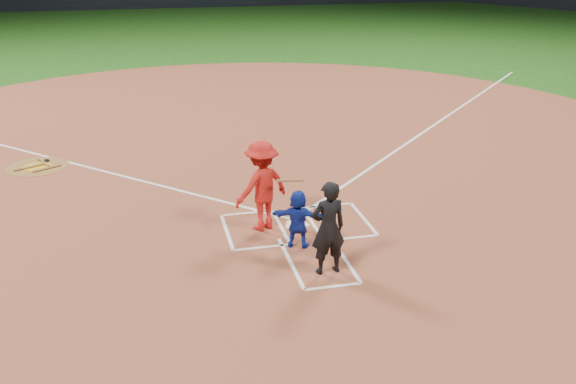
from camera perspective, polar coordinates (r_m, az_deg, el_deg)
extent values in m
plane|color=#194912|center=(14.48, 0.80, -3.00)|extent=(120.00, 120.00, 0.00)
cylinder|color=brown|center=(19.96, -3.36, 4.10)|extent=(28.00, 28.00, 0.01)
cylinder|color=white|center=(14.47, 0.80, -2.93)|extent=(0.60, 0.60, 0.02)
cylinder|color=brown|center=(19.44, -21.40, 2.11)|extent=(1.70, 1.70, 0.01)
cylinder|color=gold|center=(19.44, -21.40, 2.13)|extent=(0.80, 0.80, 0.00)
cylinder|color=olive|center=(19.64, -20.90, 2.49)|extent=(0.42, 0.78, 0.06)
cylinder|color=brown|center=(19.36, -22.03, 2.07)|extent=(0.78, 0.44, 0.06)
cylinder|color=olive|center=(19.10, -20.63, 2.00)|extent=(0.76, 0.48, 0.06)
torus|color=black|center=(19.77, -20.70, 2.63)|extent=(0.19, 0.19, 0.05)
imported|color=#13279C|center=(13.27, 0.90, -2.41)|extent=(1.21, 0.79, 1.25)
imported|color=black|center=(12.14, 3.59, -3.21)|extent=(0.73, 0.52, 1.88)
cube|color=white|center=(15.11, -3.65, -1.88)|extent=(1.22, 0.08, 0.01)
cube|color=white|center=(13.48, -2.32, -4.93)|extent=(1.22, 0.08, 0.01)
cube|color=white|center=(14.40, -0.63, -3.08)|extent=(0.08, 1.83, 0.01)
cube|color=white|center=(14.21, -5.45, -3.54)|extent=(0.08, 1.83, 0.01)
cube|color=white|center=(15.52, 3.50, -1.21)|extent=(1.22, 0.08, 0.01)
cube|color=white|center=(13.94, 5.63, -4.08)|extent=(1.22, 0.08, 0.01)
cube|color=white|center=(14.56, 2.21, -2.80)|extent=(0.08, 1.83, 0.01)
cube|color=white|center=(14.91, 6.74, -2.34)|extent=(0.08, 1.83, 0.01)
cube|color=white|center=(12.88, 0.24, -6.27)|extent=(0.08, 2.20, 0.01)
cube|color=white|center=(13.15, 4.93, -5.73)|extent=(0.08, 2.20, 0.01)
cube|color=white|center=(12.08, 4.02, -8.37)|extent=(1.10, 0.08, 0.01)
cube|color=white|center=(23.38, 13.45, 6.22)|extent=(14.21, 14.21, 0.01)
cube|color=white|center=(21.37, -23.09, 3.57)|extent=(14.21, 14.21, 0.01)
imported|color=red|center=(13.95, -2.34, 0.55)|extent=(1.50, 1.23, 2.02)
cylinder|color=#A0683B|center=(13.89, 0.20, 1.03)|extent=(0.73, 0.52, 0.28)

